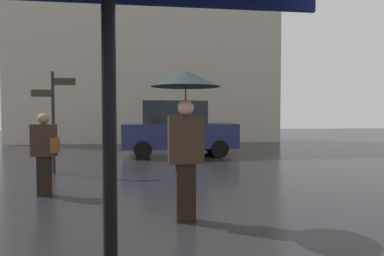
# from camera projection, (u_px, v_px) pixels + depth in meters

# --- Properties ---
(pedestrian_with_umbrella) EXTENTS (0.98, 0.98, 2.14)m
(pedestrian_with_umbrella) POSITION_uv_depth(u_px,v_px,m) (186.00, 107.00, 4.87)
(pedestrian_with_umbrella) COLOR black
(pedestrian_with_umbrella) RESTS_ON ground
(pedestrian_with_bag) EXTENTS (0.48, 0.24, 1.55)m
(pedestrian_with_bag) POSITION_uv_depth(u_px,v_px,m) (45.00, 149.00, 6.46)
(pedestrian_with_bag) COLOR black
(pedestrian_with_bag) RESTS_ON ground
(parked_car_left) EXTENTS (4.09, 1.89, 1.99)m
(parked_car_left) POSITION_uv_depth(u_px,v_px,m) (178.00, 129.00, 12.66)
(parked_car_left) COLOR #1E234C
(parked_car_left) RESTS_ON ground
(street_signpost) EXTENTS (1.08, 0.08, 2.60)m
(street_signpost) POSITION_uv_depth(u_px,v_px,m) (53.00, 112.00, 8.79)
(street_signpost) COLOR black
(street_signpost) RESTS_ON ground
(building_block) EXTENTS (14.17, 2.37, 12.94)m
(building_block) POSITION_uv_depth(u_px,v_px,m) (148.00, 22.00, 18.65)
(building_block) COLOR #B2A893
(building_block) RESTS_ON ground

